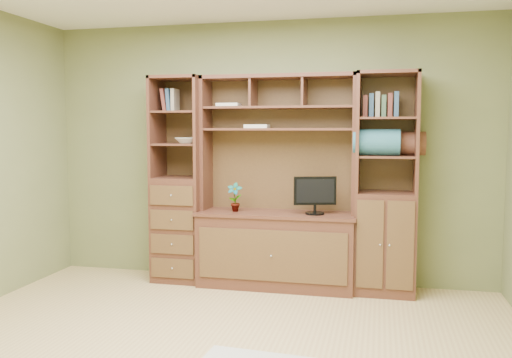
% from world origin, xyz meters
% --- Properties ---
extents(room, '(4.60, 4.10, 2.64)m').
position_xyz_m(room, '(0.00, 0.00, 1.30)').
color(room, tan).
rests_on(room, ground).
extents(center_hutch, '(1.54, 0.53, 2.05)m').
position_xyz_m(center_hutch, '(0.15, 1.73, 1.02)').
color(center_hutch, '#4A261A').
rests_on(center_hutch, ground).
extents(left_tower, '(0.50, 0.45, 2.05)m').
position_xyz_m(left_tower, '(-0.85, 1.77, 1.02)').
color(left_tower, '#4A261A').
rests_on(left_tower, ground).
extents(right_tower, '(0.55, 0.45, 2.05)m').
position_xyz_m(right_tower, '(1.18, 1.77, 1.02)').
color(right_tower, '#4A261A').
rests_on(right_tower, ground).
extents(monitor, '(0.44, 0.29, 0.49)m').
position_xyz_m(monitor, '(0.53, 1.70, 0.98)').
color(monitor, black).
rests_on(monitor, center_hutch).
extents(orchid, '(0.15, 0.10, 0.28)m').
position_xyz_m(orchid, '(-0.26, 1.70, 0.87)').
color(orchid, '#9E5235').
rests_on(orchid, center_hutch).
extents(magazines, '(0.23, 0.17, 0.04)m').
position_xyz_m(magazines, '(-0.06, 1.82, 1.56)').
color(magazines, beige).
rests_on(magazines, center_hutch).
extents(bowl, '(0.23, 0.23, 0.06)m').
position_xyz_m(bowl, '(-0.77, 1.77, 1.42)').
color(bowl, silver).
rests_on(bowl, left_tower).
extents(blanket_teal, '(0.42, 0.24, 0.24)m').
position_xyz_m(blanket_teal, '(1.08, 1.73, 1.41)').
color(blanket_teal, '#285C69').
rests_on(blanket_teal, right_tower).
extents(blanket_red, '(0.39, 0.22, 0.22)m').
position_xyz_m(blanket_red, '(1.33, 1.85, 1.40)').
color(blanket_red, brown).
rests_on(blanket_red, right_tower).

